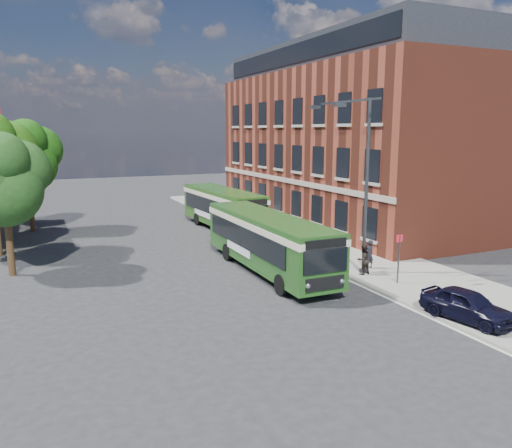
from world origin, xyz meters
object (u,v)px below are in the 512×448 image
street_lamp (361,184)px  parked_car (467,305)px  bus_rear (223,205)px  bus_front (268,238)px

street_lamp → parked_car: bearing=-90.3°
street_lamp → bus_rear: bearing=97.3°
bus_front → parked_car: bearing=-69.0°
street_lamp → bus_rear: size_ratio=0.85×
bus_front → parked_car: size_ratio=3.20×
bus_front → bus_rear: 12.07m
parked_car → street_lamp: bearing=79.0°
street_lamp → bus_front: size_ratio=0.77×
street_lamp → parked_car: (-0.04, -7.16, -4.02)m
bus_front → street_lamp: bearing=-35.6°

